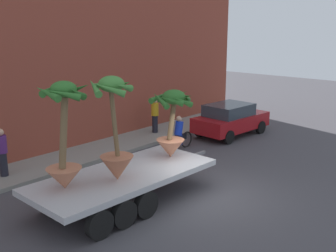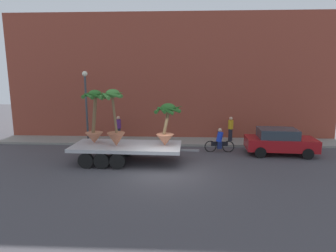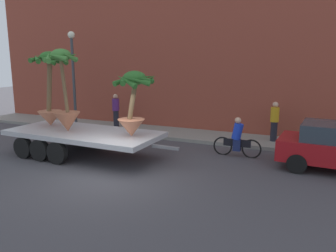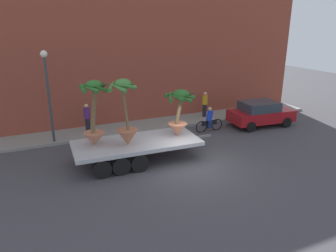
# 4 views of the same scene
# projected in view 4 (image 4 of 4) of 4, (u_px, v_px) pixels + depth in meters

# --- Properties ---
(ground_plane) EXTENTS (60.00, 60.00, 0.00)m
(ground_plane) POSITION_uv_depth(u_px,v_px,m) (190.00, 165.00, 14.62)
(ground_plane) COLOR #423F44
(sidewalk) EXTENTS (24.00, 2.20, 0.15)m
(sidewalk) POSITION_uv_depth(u_px,v_px,m) (146.00, 126.00, 19.90)
(sidewalk) COLOR gray
(sidewalk) RESTS_ON ground
(building_facade) EXTENTS (24.00, 1.20, 9.07)m
(building_facade) POSITION_uv_depth(u_px,v_px,m) (135.00, 51.00, 19.98)
(building_facade) COLOR brown
(building_facade) RESTS_ON ground
(flatbed_trailer) EXTENTS (6.93, 2.73, 0.98)m
(flatbed_trailer) POSITION_uv_depth(u_px,v_px,m) (132.00, 146.00, 14.75)
(flatbed_trailer) COLOR #B7BABF
(flatbed_trailer) RESTS_ON ground
(potted_palm_rear) EXTENTS (1.37, 1.39, 2.96)m
(potted_palm_rear) POSITION_uv_depth(u_px,v_px,m) (94.00, 116.00, 13.94)
(potted_palm_rear) COLOR #C17251
(potted_palm_rear) RESTS_ON flatbed_trailer
(potted_palm_middle) EXTENTS (1.60, 1.58, 2.29)m
(potted_palm_middle) POSITION_uv_depth(u_px,v_px,m) (179.00, 112.00, 15.21)
(potted_palm_middle) COLOR #C17251
(potted_palm_middle) RESTS_ON flatbed_trailer
(potted_palm_front) EXTENTS (1.32, 1.37, 3.04)m
(potted_palm_front) POSITION_uv_depth(u_px,v_px,m) (126.00, 118.00, 13.92)
(potted_palm_front) COLOR #B26647
(potted_palm_front) RESTS_ON flatbed_trailer
(cyclist) EXTENTS (1.84, 0.35, 1.54)m
(cyclist) POSITION_uv_depth(u_px,v_px,m) (209.00, 121.00, 18.91)
(cyclist) COLOR black
(cyclist) RESTS_ON ground
(parked_car) EXTENTS (4.15, 2.15, 1.58)m
(parked_car) POSITION_uv_depth(u_px,v_px,m) (260.00, 113.00, 19.90)
(parked_car) COLOR maroon
(parked_car) RESTS_ON ground
(pedestrian_near_gate) EXTENTS (0.36, 0.36, 1.71)m
(pedestrian_near_gate) POSITION_uv_depth(u_px,v_px,m) (87.00, 118.00, 18.21)
(pedestrian_near_gate) COLOR black
(pedestrian_near_gate) RESTS_ON sidewalk
(pedestrian_far_left) EXTENTS (0.36, 0.36, 1.71)m
(pedestrian_far_left) POSITION_uv_depth(u_px,v_px,m) (205.00, 104.00, 21.30)
(pedestrian_far_left) COLOR black
(pedestrian_far_left) RESTS_ON sidewalk
(street_lamp) EXTENTS (0.36, 0.36, 4.83)m
(street_lamp) POSITION_uv_depth(u_px,v_px,m) (48.00, 85.00, 16.09)
(street_lamp) COLOR #383D42
(street_lamp) RESTS_ON sidewalk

